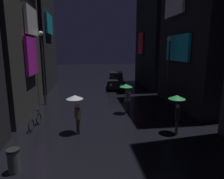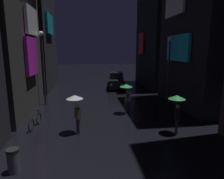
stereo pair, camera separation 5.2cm
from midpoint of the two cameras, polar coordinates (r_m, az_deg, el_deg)
name	(u,v)px [view 1 (the left image)]	position (r m, az deg, el deg)	size (l,w,h in m)	color
building_right_far	(161,19)	(26.04, 13.73, 18.96)	(4.25, 8.27, 16.13)	black
pedestrian_midstreet_centre_green	(177,104)	(11.17, 17.96, -3.90)	(0.90, 0.90, 2.12)	#38332D
pedestrian_foreground_right_green	(127,90)	(14.10, 4.08, -0.24)	(0.90, 0.90, 2.12)	#2D2D38
pedestrian_near_crossing_clear	(76,104)	(10.84, -10.44, -3.98)	(0.90, 0.90, 2.12)	#38332D
bicycle_parked_at_storefront	(35,121)	(12.63, -21.21, -8.44)	(0.33, 1.81, 0.96)	black
car_distant	(116,81)	(23.21, 1.08, 2.53)	(2.64, 4.32, 1.92)	black
streetlamp_left_far	(43,60)	(17.04, -19.30, 7.93)	(0.36, 0.36, 5.91)	#2D2D33
streetlamp_right_far	(169,63)	(16.70, 15.80, 7.31)	(0.36, 0.36, 5.50)	#2D2D33
trash_bin	(14,161)	(8.63, -26.39, -17.78)	(0.46, 0.46, 0.93)	#3F3F47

